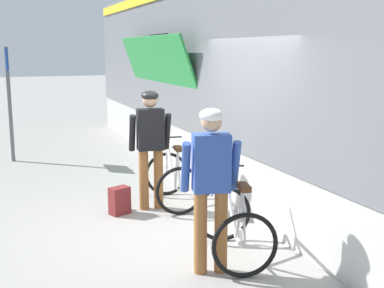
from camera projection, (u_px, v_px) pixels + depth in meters
ground_plane at (161, 229)px, 6.56m from camera, size 80.00×80.00×0.00m
train_car at (330, 75)px, 7.35m from camera, size 3.32×17.98×3.88m
cyclist_near_in_dark at (151, 139)px, 7.21m from camera, size 0.63×0.35×1.76m
cyclist_far_in_blue at (211, 176)px, 5.10m from camera, size 0.65×0.40×1.76m
bicycle_near_white at (173, 179)px, 7.52m from camera, size 0.85×1.16×0.99m
bicycle_far_silver at (233, 224)px, 5.57m from camera, size 0.92×1.20×0.99m
backpack_on_platform at (120, 201)px, 7.11m from camera, size 0.33×0.27×0.40m
water_bottle_near_the_bikes at (239, 237)px, 6.00m from camera, size 0.08×0.08×0.20m
water_bottle_by_the_backpack at (118, 201)px, 7.36m from camera, size 0.08×0.08×0.24m
platform_sign_post at (8, 85)px, 10.24m from camera, size 0.08×0.70×2.40m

